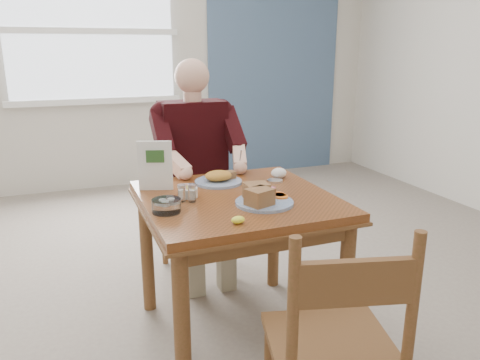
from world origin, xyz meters
name	(u,v)px	position (x,y,z in m)	size (l,w,h in m)	color
floor	(237,330)	(0.00, 0.00, 0.00)	(6.00, 6.00, 0.00)	#73655D
wall_back	(133,52)	(0.00, 3.00, 1.40)	(5.50, 5.50, 0.00)	beige
accent_panel	(275,52)	(1.60, 2.98, 1.40)	(1.60, 0.02, 2.80)	#425B7B
lemon_wedge	(238,220)	(-0.13, -0.35, 0.77)	(0.06, 0.04, 0.03)	#FCFF35
napkin	(279,173)	(0.33, 0.22, 0.78)	(0.09, 0.07, 0.06)	white
metal_dish	(275,181)	(0.28, 0.16, 0.76)	(0.08, 0.08, 0.01)	silver
window	(91,31)	(-0.40, 2.97, 1.60)	(1.72, 0.04, 1.42)	white
table	(237,217)	(0.00, 0.00, 0.64)	(0.92, 0.92, 0.75)	brown
chair_far	(194,201)	(0.00, 0.80, 0.48)	(0.42, 0.42, 0.95)	brown
chair_near	(335,351)	(0.01, -0.90, 0.48)	(0.51, 0.51, 0.95)	brown
diner	(196,154)	(0.00, 0.71, 0.81)	(0.53, 0.56, 1.39)	gray
near_plate	(262,197)	(0.06, -0.16, 0.78)	(0.32, 0.32, 0.09)	white
far_plate	(219,178)	(-0.01, 0.25, 0.78)	(0.27, 0.27, 0.07)	white
caddy	(189,192)	(-0.22, 0.07, 0.77)	(0.10, 0.10, 0.06)	white
shakers	(187,193)	(-0.25, 0.00, 0.79)	(0.09, 0.07, 0.08)	white
creamer	(166,205)	(-0.37, -0.11, 0.78)	(0.17, 0.17, 0.06)	white
menu	(155,165)	(-0.35, 0.24, 0.88)	(0.17, 0.07, 0.25)	white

